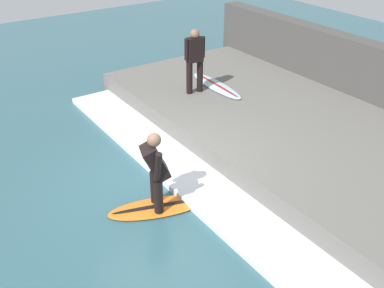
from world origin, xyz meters
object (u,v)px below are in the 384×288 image
Objects in this scene: surfboard_riding at (157,207)px; surfboard_waiting_near at (216,86)px; surfer_riding at (155,168)px; surfer_waiting_near at (195,58)px.

surfboard_waiting_near reaches higher than surfboard_riding.
surfboard_waiting_near is (3.52, 2.93, 0.52)m from surfboard_riding.
surfer_riding is at bearing 0.00° from surfboard_riding.
surfboard_waiting_near is at bearing 39.77° from surfer_riding.
surfboard_riding is 0.84m from surfer_riding.
surfboard_riding is 1.26× the size of surfer_riding.
surfer_riding is 0.71× the size of surfboard_waiting_near.
surfboard_riding is 4.34m from surfer_waiting_near.
surfboard_waiting_near is at bearing 39.77° from surfboard_riding.
surfer_riding reaches higher than surfboard_riding.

